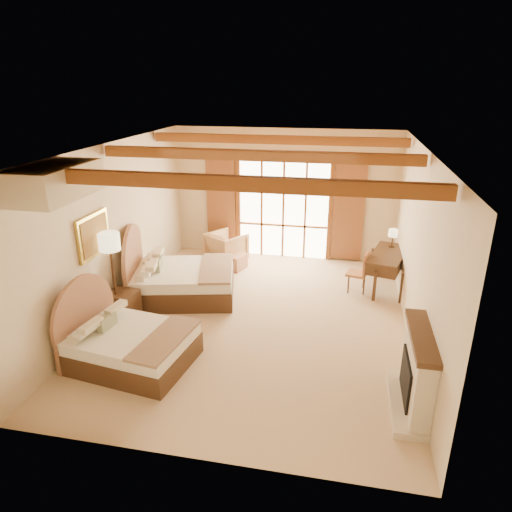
% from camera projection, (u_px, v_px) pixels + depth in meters
% --- Properties ---
extents(floor, '(7.00, 7.00, 0.00)m').
position_uv_depth(floor, '(256.00, 319.00, 8.66)').
color(floor, '#D1B18B').
rests_on(floor, ground).
extents(wall_back, '(5.50, 0.00, 5.50)m').
position_uv_depth(wall_back, '(284.00, 195.00, 11.29)').
color(wall_back, beige).
rests_on(wall_back, ground).
extents(wall_left, '(0.00, 7.00, 7.00)m').
position_uv_depth(wall_left, '(113.00, 230.00, 8.59)').
color(wall_left, beige).
rests_on(wall_left, ground).
extents(wall_right, '(0.00, 7.00, 7.00)m').
position_uv_depth(wall_right, '(418.00, 250.00, 7.58)').
color(wall_right, beige).
rests_on(wall_right, ground).
extents(ceiling, '(7.00, 7.00, 0.00)m').
position_uv_depth(ceiling, '(256.00, 148.00, 7.51)').
color(ceiling, '#B26D3A').
rests_on(ceiling, ground).
extents(ceiling_beams, '(5.39, 4.60, 0.18)m').
position_uv_depth(ceiling_beams, '(256.00, 155.00, 7.55)').
color(ceiling_beams, brown).
rests_on(ceiling_beams, ceiling).
extents(french_doors, '(3.95, 0.08, 2.60)m').
position_uv_depth(french_doors, '(283.00, 209.00, 11.36)').
color(french_doors, white).
rests_on(french_doors, ground).
extents(fireplace, '(0.46, 1.40, 1.16)m').
position_uv_depth(fireplace, '(415.00, 375.00, 6.17)').
color(fireplace, beige).
rests_on(fireplace, ground).
extents(painting, '(0.06, 0.95, 0.75)m').
position_uv_depth(painting, '(94.00, 235.00, 7.84)').
color(painting, gold).
rests_on(painting, wall_left).
extents(canopy_valance, '(0.70, 1.40, 0.45)m').
position_uv_depth(canopy_valance, '(55.00, 182.00, 6.21)').
color(canopy_valance, beige).
rests_on(canopy_valance, ceiling).
extents(bed_near, '(2.01, 1.63, 1.20)m').
position_uv_depth(bed_near, '(124.00, 342.00, 7.23)').
color(bed_near, '#442A1A').
rests_on(bed_near, floor).
extents(bed_far, '(2.40, 1.99, 1.37)m').
position_uv_depth(bed_far, '(176.00, 278.00, 9.46)').
color(bed_far, '#442A1A').
rests_on(bed_far, floor).
extents(nightstand, '(0.56, 0.56, 0.60)m').
position_uv_depth(nightstand, '(123.00, 307.00, 8.49)').
color(nightstand, '#442A1A').
rests_on(nightstand, floor).
extents(floor_lamp, '(0.37, 0.37, 1.76)m').
position_uv_depth(floor_lamp, '(110.00, 247.00, 8.00)').
color(floor_lamp, '#3B2618').
rests_on(floor_lamp, floor).
extents(armchair, '(1.13, 1.14, 0.76)m').
position_uv_depth(armchair, '(227.00, 247.00, 11.30)').
color(armchair, tan).
rests_on(armchair, floor).
extents(ottoman, '(0.62, 0.62, 0.36)m').
position_uv_depth(ottoman, '(234.00, 261.00, 10.96)').
color(ottoman, '#A67258').
rests_on(ottoman, floor).
extents(desk, '(1.00, 1.61, 0.81)m').
position_uv_depth(desk, '(386.00, 269.00, 9.84)').
color(desk, '#442A1A').
rests_on(desk, floor).
extents(desk_chair, '(0.49, 0.49, 0.91)m').
position_uv_depth(desk_chair, '(358.00, 279.00, 9.74)').
color(desk_chair, '#B77149').
rests_on(desk_chair, floor).
extents(desk_lamp, '(0.20, 0.20, 0.40)m').
position_uv_depth(desk_lamp, '(393.00, 234.00, 9.97)').
color(desk_lamp, '#3B2618').
rests_on(desk_lamp, desk).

